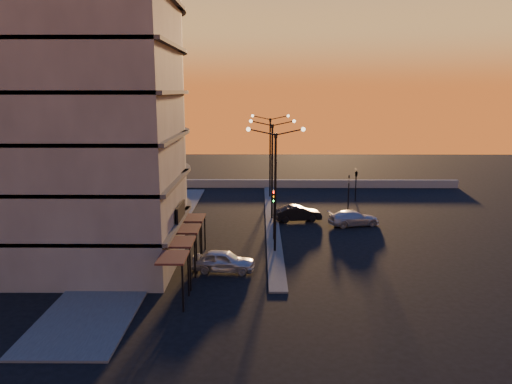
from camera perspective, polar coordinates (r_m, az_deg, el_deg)
The scene contains 14 objects.
ground at distance 38.44m, azimuth 2.16°, elevation -6.86°, with size 120.00×120.00×0.00m, color black.
sidewalk_west at distance 43.24m, azimuth -12.09°, elevation -4.94°, with size 5.00×40.00×0.12m, color #464644.
median at distance 48.01m, azimuth 1.82°, elevation -3.04°, with size 1.20×36.00×0.12m, color #464644.
parapet at distance 63.61m, azimuth 3.30°, elevation 0.96°, with size 44.00×0.50×1.00m, color gray.
building at distance 38.70m, azimuth -19.28°, elevation 10.58°, with size 14.35×17.08×25.00m.
streetlamp_near at distance 37.06m, azimuth 2.23°, elevation 1.37°, with size 4.32×0.32×9.51m.
streetlamp_mid at distance 46.93m, azimuth 1.86°, elevation 3.52°, with size 4.32×0.32×9.51m.
streetlamp_far at distance 56.85m, azimuth 1.63°, elevation 4.91°, with size 4.32×0.32×9.51m.
traffic_light_main at distance 40.42m, azimuth 2.08°, elevation -1.69°, with size 0.28×0.44×4.25m.
signal_east_a at distance 52.28m, azimuth 10.53°, elevation 0.08°, with size 0.13×0.16×3.60m.
signal_east_b at distance 56.22m, azimuth 11.38°, elevation 2.05°, with size 0.42×1.99×3.60m.
car_hatchback at distance 34.34m, azimuth -3.74°, elevation -7.86°, with size 1.73×4.30×1.46m, color #B7BABF.
car_sedan at distance 47.33m, azimuth 4.78°, elevation -2.45°, with size 1.54×4.42×1.46m, color black.
car_wagon at distance 46.47m, azimuth 11.10°, elevation -2.96°, with size 1.90×4.69×1.36m, color #B4B5BC.
Camera 1 is at (-1.14, -36.47, 12.08)m, focal length 35.00 mm.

